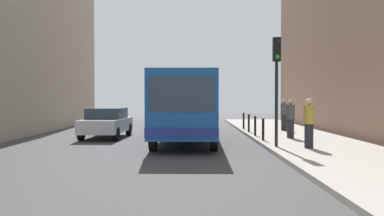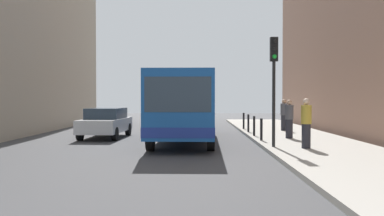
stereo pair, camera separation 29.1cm
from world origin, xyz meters
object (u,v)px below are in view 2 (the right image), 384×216
(bollard_far, at_px, (248,123))
(pedestrian_near_signal, at_px, (306,123))
(pedestrian_mid_sidewalk, at_px, (289,119))
(pedestrian_far_sidewalk, at_px, (284,115))
(bollard_farthest, at_px, (244,121))
(traffic_light, at_px, (274,71))
(bollard_mid, at_px, (254,126))
(car_behind_bus, at_px, (183,116))
(car_beside_bus, at_px, (106,122))
(bus, at_px, (185,103))
(bollard_near, at_px, (261,129))

(bollard_far, relative_size, pedestrian_near_signal, 0.52)
(pedestrian_mid_sidewalk, xyz_separation_m, pedestrian_far_sidewalk, (0.69, 4.70, 0.01))
(bollard_farthest, height_order, pedestrian_near_signal, pedestrian_near_signal)
(pedestrian_near_signal, bearing_deg, bollard_farthest, 143.64)
(traffic_light, bearing_deg, bollard_farthest, 90.60)
(bollard_mid, relative_size, pedestrian_mid_sidewalk, 0.54)
(car_behind_bus, bearing_deg, pedestrian_far_sidewalk, 142.28)
(car_behind_bus, relative_size, bollard_mid, 4.72)
(car_behind_bus, distance_m, traffic_light, 13.94)
(bollard_far, xyz_separation_m, pedestrian_far_sidewalk, (2.12, 1.03, 0.41))
(pedestrian_mid_sidewalk, bearing_deg, car_beside_bus, -160.63)
(pedestrian_near_signal, bearing_deg, traffic_light, -156.54)
(car_beside_bus, height_order, pedestrian_near_signal, pedestrian_near_signal)
(car_beside_bus, height_order, car_behind_bus, same)
(traffic_light, bearing_deg, bus, 131.13)
(bus, bearing_deg, pedestrian_near_signal, 136.97)
(bollard_farthest, bearing_deg, bus, -120.13)
(bollard_mid, distance_m, bollard_farthest, 4.77)
(bollard_near, relative_size, bollard_farthest, 1.00)
(car_behind_bus, bearing_deg, pedestrian_near_signal, 112.40)
(bollard_far, distance_m, pedestrian_mid_sidewalk, 3.96)
(bollard_far, bearing_deg, car_beside_bus, -164.92)
(car_beside_bus, distance_m, bollard_near, 7.83)
(car_beside_bus, relative_size, pedestrian_far_sidewalk, 2.55)
(bollard_mid, bearing_deg, car_beside_bus, 176.73)
(traffic_light, xyz_separation_m, pedestrian_near_signal, (1.10, -0.47, -1.94))
(bollard_far, bearing_deg, pedestrian_near_signal, -81.17)
(bus, xyz_separation_m, car_behind_bus, (-0.40, 9.31, -0.94))
(car_beside_bus, xyz_separation_m, traffic_light, (7.40, -5.26, 2.22))
(bus, relative_size, bollard_mid, 11.65)
(traffic_light, distance_m, pedestrian_mid_sidewalk, 4.28)
(bollard_farthest, xyz_separation_m, pedestrian_mid_sidewalk, (1.43, -6.06, 0.40))
(bollard_near, xyz_separation_m, bollard_far, (0.00, 4.77, 0.00))
(car_behind_bus, height_order, bollard_mid, car_behind_bus)
(car_behind_bus, distance_m, bollard_mid, 9.17)
(car_beside_bus, relative_size, bollard_mid, 4.72)
(car_beside_bus, relative_size, pedestrian_near_signal, 2.47)
(traffic_light, relative_size, pedestrian_near_signal, 2.26)
(traffic_light, bearing_deg, pedestrian_far_sidewalk, 76.28)
(bollard_far, bearing_deg, bus, -134.92)
(pedestrian_far_sidewalk, bearing_deg, traffic_light, -71.74)
(car_behind_bus, bearing_deg, bollard_near, 111.71)
(pedestrian_near_signal, bearing_deg, pedestrian_mid_sidewalk, 133.58)
(car_beside_bus, distance_m, pedestrian_far_sidewalk, 9.89)
(bollard_far, bearing_deg, bollard_farthest, 90.00)
(pedestrian_near_signal, height_order, pedestrian_far_sidewalk, pedestrian_near_signal)
(bollard_near, distance_m, bollard_mid, 2.39)
(car_behind_bus, distance_m, pedestrian_near_signal, 14.55)
(traffic_light, relative_size, pedestrian_far_sidewalk, 2.33)
(bus, bearing_deg, car_behind_bus, -86.39)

